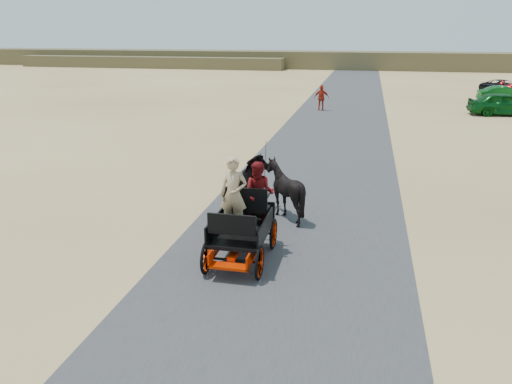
% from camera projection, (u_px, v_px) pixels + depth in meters
% --- Properties ---
extents(ground, '(140.00, 140.00, 0.00)m').
position_uv_depth(ground, '(296.00, 231.00, 13.83)').
color(ground, tan).
extents(road, '(6.00, 140.00, 0.01)m').
position_uv_depth(road, '(296.00, 231.00, 13.83)').
color(road, '#38383A').
rests_on(road, ground).
extents(ridge_far, '(140.00, 6.00, 2.40)m').
position_uv_depth(ridge_far, '(358.00, 60.00, 71.04)').
color(ridge_far, brown).
rests_on(ridge_far, ground).
extents(ridge_near, '(40.00, 4.00, 1.60)m').
position_uv_depth(ridge_near, '(150.00, 62.00, 73.60)').
color(ridge_near, brown).
rests_on(ridge_near, ground).
extents(carriage, '(1.30, 2.40, 0.72)m').
position_uv_depth(carriage, '(242.00, 245.00, 12.03)').
color(carriage, black).
rests_on(carriage, ground).
extents(horse_left, '(0.91, 2.01, 1.70)m').
position_uv_depth(horse_left, '(248.00, 188.00, 14.78)').
color(horse_left, black).
rests_on(horse_left, ground).
extents(horse_right, '(1.37, 1.54, 1.70)m').
position_uv_depth(horse_right, '(285.00, 190.00, 14.55)').
color(horse_right, black).
rests_on(horse_right, ground).
extents(driver_man, '(0.66, 0.43, 1.80)m').
position_uv_depth(driver_man, '(234.00, 194.00, 11.73)').
color(driver_man, tan).
rests_on(driver_man, carriage).
extents(passenger_woman, '(0.77, 0.60, 1.58)m').
position_uv_depth(passenger_woman, '(259.00, 193.00, 12.17)').
color(passenger_woman, '#660C0F').
rests_on(passenger_woman, carriage).
extents(pedestrian, '(1.05, 0.53, 1.73)m').
position_uv_depth(pedestrian, '(322.00, 98.00, 34.35)').
color(pedestrian, '#AD2713').
rests_on(pedestrian, ground).
extents(car_a, '(4.48, 2.14, 1.48)m').
position_uv_depth(car_a, '(504.00, 104.00, 32.37)').
color(car_a, '#0C4C19').
rests_on(car_a, ground).
extents(car_b, '(3.95, 1.51, 1.29)m').
position_uv_depth(car_b, '(505.00, 95.00, 37.64)').
color(car_b, '#0C4C19').
rests_on(car_b, ground).
extents(car_d, '(4.45, 3.85, 1.14)m').
position_uv_depth(car_d, '(503.00, 86.00, 44.36)').
color(car_d, black).
rests_on(car_d, ground).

